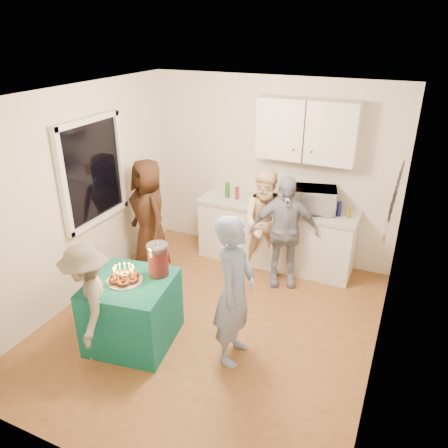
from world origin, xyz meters
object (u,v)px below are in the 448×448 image
at_px(microwave, 313,200).
at_px(party_table, 132,311).
at_px(child_near_left, 89,303).
at_px(woman_back_left, 149,214).
at_px(woman_back_right, 284,232).
at_px(woman_back_center, 267,224).
at_px(punch_jar, 158,260).
at_px(counter, 275,236).
at_px(man_birthday, 234,291).

bearing_deg(microwave, party_table, -134.08).
bearing_deg(child_near_left, woman_back_left, 155.24).
relative_size(woman_back_left, woman_back_right, 1.04).
distance_m(woman_back_left, woman_back_center, 1.64).
xyz_separation_m(punch_jar, woman_back_left, (-0.95, 1.25, -0.14)).
height_order(counter, microwave, microwave).
bearing_deg(party_table, man_birthday, 11.58).
relative_size(microwave, punch_jar, 1.74).
xyz_separation_m(counter, man_birthday, (0.24, -2.07, 0.38)).
bearing_deg(counter, woman_back_left, -153.69).
xyz_separation_m(party_table, punch_jar, (0.21, 0.25, 0.55)).
bearing_deg(woman_back_left, punch_jar, -20.14).
relative_size(party_table, woman_back_right, 0.56).
distance_m(counter, woman_back_center, 0.47).
distance_m(counter, party_table, 2.46).
distance_m(punch_jar, woman_back_left, 1.58).
height_order(counter, woman_back_left, woman_back_left).
relative_size(microwave, woman_back_left, 0.37).
bearing_deg(punch_jar, woman_back_right, 59.85).
bearing_deg(woman_back_right, woman_back_center, 129.87).
xyz_separation_m(man_birthday, woman_back_center, (-0.26, 1.74, -0.05)).
relative_size(man_birthday, woman_back_center, 1.06).
bearing_deg(woman_back_center, woman_back_right, -44.19).
relative_size(microwave, child_near_left, 0.46).
distance_m(party_table, woman_back_center, 2.17).
bearing_deg(party_table, woman_back_left, 116.12).
height_order(man_birthday, child_near_left, man_birthday).
xyz_separation_m(punch_jar, woman_back_center, (0.63, 1.71, -0.17)).
height_order(punch_jar, woman_back_center, woman_back_center).
distance_m(woman_back_center, child_near_left, 2.57).
distance_m(man_birthday, woman_back_right, 1.59).
height_order(counter, punch_jar, punch_jar).
bearing_deg(microwave, man_birthday, -110.50).
bearing_deg(woman_back_right, man_birthday, -112.08).
xyz_separation_m(counter, woman_back_center, (-0.02, -0.33, 0.33)).
distance_m(microwave, man_birthday, 2.11).
xyz_separation_m(counter, woman_back_left, (-1.60, -0.79, 0.36)).
height_order(punch_jar, child_near_left, child_near_left).
bearing_deg(punch_jar, man_birthday, -1.84).
bearing_deg(man_birthday, child_near_left, 109.73).
height_order(party_table, man_birthday, man_birthday).
bearing_deg(woman_back_right, child_near_left, -143.90).
height_order(man_birthday, woman_back_left, man_birthday).
xyz_separation_m(party_table, woman_back_right, (1.12, 1.82, 0.38)).
distance_m(counter, woman_back_right, 0.64).
xyz_separation_m(party_table, woman_back_left, (-0.74, 1.51, 0.41)).
distance_m(party_table, woman_back_right, 2.17).
xyz_separation_m(counter, woman_back_right, (0.25, -0.48, 0.33)).
height_order(microwave, party_table, microwave).
bearing_deg(man_birthday, woman_back_left, 51.81).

